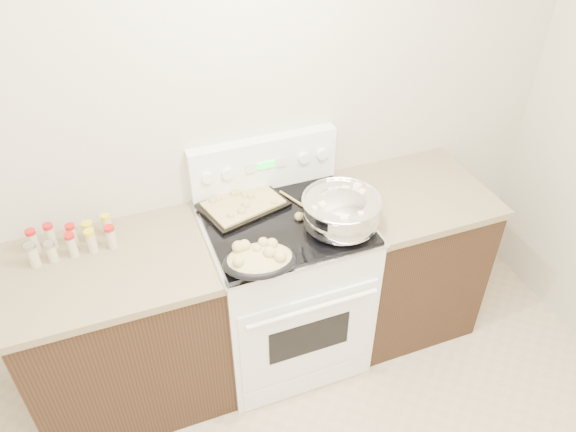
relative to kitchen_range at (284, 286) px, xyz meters
name	(u,v)px	position (x,y,z in m)	size (l,w,h in m)	color
room_shell	(372,380)	(-0.35, -1.42, 1.21)	(4.10, 3.60, 2.75)	beige
counter_left	(126,332)	(-0.83, 0.01, -0.03)	(0.93, 0.67, 0.92)	black
counter_right	(404,256)	(0.73, 0.01, -0.03)	(0.73, 0.67, 0.92)	black
kitchen_range	(284,286)	(0.00, 0.00, 0.00)	(0.78, 0.73, 1.22)	white
mixing_bowl	(341,213)	(0.22, -0.15, 0.54)	(0.45, 0.45, 0.22)	silver
roasting_pan	(260,259)	(-0.22, -0.28, 0.50)	(0.36, 0.28, 0.12)	black
baking_sheet	(243,204)	(-0.16, 0.16, 0.47)	(0.45, 0.37, 0.06)	black
wooden_spoon	(299,211)	(0.08, 0.01, 0.46)	(0.13, 0.26, 0.04)	tan
blue_ladle	(368,224)	(0.33, -0.22, 0.49)	(0.14, 0.28, 0.11)	#7AB0B6
spice_jars	(71,240)	(-0.96, 0.16, 0.49)	(0.38, 0.15, 0.13)	#BFB28C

